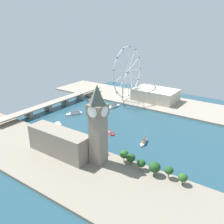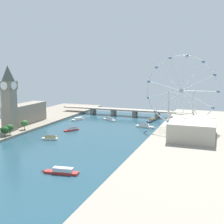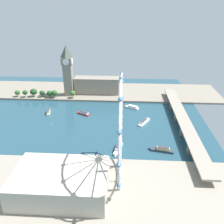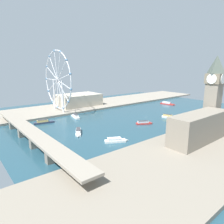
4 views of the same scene
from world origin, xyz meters
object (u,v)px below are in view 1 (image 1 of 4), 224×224
Objects in this scene: tour_boat_0 at (92,101)px; river_bridge at (56,102)px; tour_boat_5 at (59,125)px; clock_tower at (98,124)px; tour_boat_3 at (74,113)px; riverside_hall at (155,95)px; tour_boat_4 at (114,106)px; ferris_wheel at (128,73)px; parliament_block at (59,142)px; tour_boat_1 at (110,131)px; tour_boat_2 at (143,142)px.

river_bridge is at bearing -109.89° from tour_boat_0.
clock_tower is at bearing 4.75° from tour_boat_5.
river_bridge reaches higher than tour_boat_5.
clock_tower is 157.80m from tour_boat_3.
riverside_hall is 2.65× the size of tour_boat_4.
ferris_wheel is 137.61m from river_bridge.
clock_tower is at bearing -139.79° from tour_boat_4.
clock_tower reaches higher than tour_boat_4.
clock_tower is at bearing -155.77° from ferris_wheel.
tour_boat_3 is at bearing 36.37° from parliament_block.
tour_boat_0 is (155.65, 136.46, -43.94)m from clock_tower.
tour_boat_1 is (-155.53, -8.15, -11.47)m from riverside_hall.
river_bridge reaches higher than tour_boat_0.
river_bridge is 9.38× the size of tour_boat_5.
river_bridge is 7.71× the size of tour_boat_0.
riverside_hall is 178.18m from river_bridge.
tour_boat_0 is at bearing -31.17° from river_bridge.
tour_boat_5 is (-25.70, 70.16, -0.07)m from tour_boat_1.
tour_boat_4 is at bearing -176.22° from ferris_wheel.
tour_boat_0 reaches higher than tour_boat_1.
tour_boat_3 is 0.93× the size of tour_boat_4.
tour_boat_1 is (-30.16, -134.69, -6.81)m from river_bridge.
river_bridge is at bearing -163.01° from tour_boat_1.
tour_boat_5 is at bearing -130.27° from tour_boat_1.
tour_boat_5 is at bearing -63.38° from tour_boat_0.
river_bridge reaches higher than tour_boat_1.
tour_boat_4 reaches higher than tour_boat_3.
parliament_block is 82.32m from tour_boat_5.
tour_boat_0 is 1.09× the size of tour_boat_3.
ferris_wheel is 154.26m from tour_boat_1.
tour_boat_1 is at bearing -29.22° from tour_boat_0.
tour_boat_4 is (87.87, 104.94, -0.09)m from tour_boat_2.
riverside_hall is at bearing 98.37° from tour_boat_5.
riverside_hall reaches higher than tour_boat_2.
clock_tower is 55.48m from parliament_block.
tour_boat_3 is at bearing -113.92° from tour_boat_2.
tour_boat_1 is at bearing -105.86° from tour_boat_2.
clock_tower is at bearing -76.90° from parliament_block.
tour_boat_4 is (86.57, 53.08, 0.32)m from tour_boat_1.
clock_tower is 89.72m from tour_boat_1.
tour_boat_2 is (-156.82, -60.02, -11.05)m from riverside_hall.
clock_tower is 200.84m from river_bridge.
river_bridge is (99.69, 170.32, -37.29)m from clock_tower.
tour_boat_4 is at bearing 146.91° from riverside_hall.
parliament_block is 82.27m from tour_boat_1.
clock_tower is 3.07× the size of tour_boat_3.
tour_boat_2 is 0.90× the size of tour_boat_5.
clock_tower is 3.44× the size of tour_boat_5.
tour_boat_1 is 1.02× the size of tour_boat_2.
tour_boat_0 is 175.95m from tour_boat_2.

